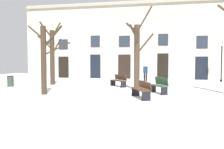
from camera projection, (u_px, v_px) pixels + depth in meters
ground_plane at (106, 91)px, 14.60m from camera, size 36.99×36.99×0.00m
building_facade at (127, 40)px, 24.69m from camera, size 23.12×0.60×8.15m
tree_left_of_center at (44, 58)px, 12.94m from camera, size 2.33×1.17×3.90m
tree_near_facade at (52, 55)px, 18.39m from camera, size 1.87×2.35×4.91m
tree_center at (137, 53)px, 14.66m from camera, size 1.90×2.00×5.27m
streetlamp at (222, 57)px, 20.91m from camera, size 0.30×0.30×3.65m
litter_bin at (10, 81)px, 17.03m from camera, size 0.48×0.48×0.79m
bench_back_to_back_left at (159, 85)px, 13.38m from camera, size 1.10×1.56×0.95m
bench_far_corner at (119, 81)px, 17.00m from camera, size 1.44×1.59×0.87m
bench_near_lamp at (142, 89)px, 11.67m from camera, size 1.14×1.79×0.86m
person_by_shop_door at (145, 72)px, 21.48m from camera, size 0.41×0.27×1.61m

